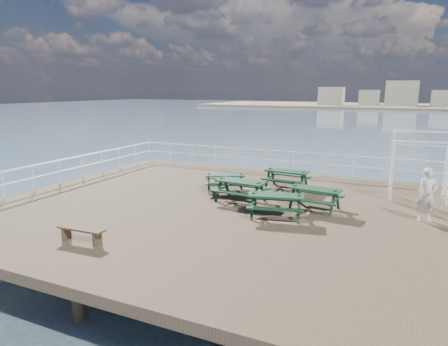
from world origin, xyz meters
TOP-DOWN VIEW (x-y plane):
  - ground at (0.00, 0.00)m, footprint 18.00×14.00m
  - sea_backdrop at (12.54, 134.07)m, footprint 300.00×300.00m
  - railing at (-0.07, 2.57)m, footprint 17.77×13.76m
  - picnic_table_a at (-1.61, 2.03)m, footprint 2.04×1.90m
  - picnic_table_b at (2.38, 0.99)m, footprint 1.93×1.63m
  - picnic_table_c at (0.62, 3.52)m, footprint 1.91×1.58m
  - picnic_table_d at (-0.38, 0.78)m, footprint 2.01×1.69m
  - picnic_table_e at (1.41, -0.45)m, footprint 2.07×1.80m
  - flat_bench_near at (-2.82, -4.89)m, footprint 1.47×0.40m
  - trellis_arbor at (5.71, 3.92)m, footprint 2.24×1.34m
  - person at (5.92, 1.18)m, footprint 0.74×0.60m

SIDE VIEW (x-z plane):
  - sea_backdrop at x=12.54m, z-range -5.11..4.09m
  - ground at x=0.00m, z-range -0.30..0.00m
  - flat_bench_near at x=-2.82m, z-range 0.10..0.52m
  - picnic_table_a at x=-1.61m, z-range 0.11..0.90m
  - picnic_table_b at x=2.38m, z-range 0.12..0.98m
  - picnic_table_e at x=1.41m, z-range 0.12..1.00m
  - picnic_table_c at x=0.62m, z-range 0.12..1.00m
  - picnic_table_d at x=-0.38m, z-range 0.13..1.04m
  - person at x=5.92m, z-range 0.00..1.74m
  - railing at x=-0.07m, z-range 0.32..1.42m
  - trellis_arbor at x=5.71m, z-range -0.15..2.51m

